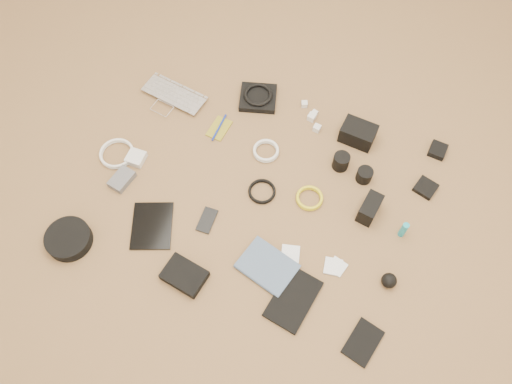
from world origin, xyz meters
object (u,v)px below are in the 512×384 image
(phone, at_px, (207,220))
(paperback, at_px, (255,282))
(laptop, at_px, (169,101))
(tablet, at_px, (152,226))
(dslr_camera, at_px, (358,133))
(headphone_case, at_px, (69,239))

(phone, xyz_separation_m, paperback, (0.27, -0.19, 0.01))
(laptop, bearing_deg, tablet, -61.43)
(dslr_camera, height_order, headphone_case, dslr_camera)
(dslr_camera, bearing_deg, laptop, -167.10)
(tablet, relative_size, headphone_case, 1.15)
(laptop, distance_m, phone, 0.64)
(headphone_case, bearing_deg, dslr_camera, 41.29)
(dslr_camera, bearing_deg, tablet, -127.60)
(dslr_camera, distance_m, phone, 0.77)
(dslr_camera, distance_m, paperback, 0.81)
(phone, distance_m, paperback, 0.33)
(tablet, bearing_deg, paperback, -30.31)
(laptop, distance_m, tablet, 0.63)
(tablet, relative_size, paperback, 0.98)
(headphone_case, bearing_deg, paperback, 5.62)
(paperback, bearing_deg, phone, 73.28)
(dslr_camera, bearing_deg, headphone_case, -131.21)
(laptop, relative_size, dslr_camera, 2.05)
(phone, bearing_deg, headphone_case, -151.35)
(dslr_camera, relative_size, headphone_case, 0.82)
(dslr_camera, height_order, paperback, dslr_camera)
(laptop, height_order, phone, laptop)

